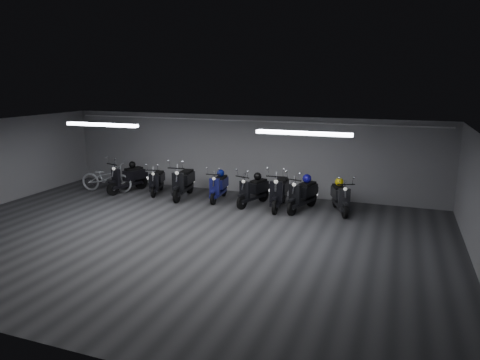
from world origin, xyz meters
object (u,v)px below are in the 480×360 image
(scooter_5, at_px, (253,186))
(scooter_8, at_px, (303,189))
(scooter_4, at_px, (219,182))
(helmet_2, at_px, (132,165))
(scooter_1, at_px, (157,177))
(helmet_1, at_px, (307,179))
(helmet_3, at_px, (221,173))
(scooter_9, at_px, (341,193))
(helmet_0, at_px, (339,182))
(helmet_4, at_px, (258,176))
(scooter_0, at_px, (127,173))
(bicycle, at_px, (106,175))
(scooter_7, at_px, (279,186))
(scooter_3, at_px, (183,177))

(scooter_5, height_order, scooter_8, scooter_8)
(scooter_4, bearing_deg, helmet_2, 173.77)
(scooter_4, relative_size, scooter_8, 0.91)
(scooter_1, distance_m, helmet_1, 5.46)
(scooter_1, distance_m, helmet_3, 2.44)
(scooter_9, bearing_deg, helmet_3, 154.85)
(helmet_0, xyz_separation_m, helmet_3, (-4.02, 0.02, -0.02))
(scooter_4, relative_size, helmet_4, 6.55)
(scooter_0, bearing_deg, scooter_5, 18.65)
(bicycle, bearing_deg, scooter_9, -96.83)
(scooter_7, bearing_deg, helmet_4, 156.17)
(scooter_5, xyz_separation_m, helmet_1, (1.72, 0.20, 0.34))
(bicycle, xyz_separation_m, helmet_3, (4.33, 0.54, 0.27))
(scooter_8, height_order, helmet_0, scooter_8)
(scooter_8, bearing_deg, scooter_9, 27.76)
(scooter_9, xyz_separation_m, bicycle, (-8.43, -0.30, -0.01))
(helmet_2, height_order, helmet_4, helmet_2)
(scooter_7, distance_m, helmet_4, 0.89)
(scooter_8, distance_m, helmet_0, 1.17)
(helmet_2, bearing_deg, scooter_1, -3.50)
(scooter_7, bearing_deg, helmet_3, 163.60)
(scooter_7, height_order, helmet_1, scooter_7)
(scooter_7, bearing_deg, scooter_4, 169.42)
(helmet_0, height_order, helmet_3, helmet_0)
(scooter_8, bearing_deg, helmet_4, -172.50)
(scooter_4, bearing_deg, scooter_3, -178.97)
(scooter_1, height_order, helmet_4, scooter_1)
(scooter_9, height_order, bicycle, scooter_9)
(helmet_2, relative_size, helmet_4, 0.96)
(scooter_3, xyz_separation_m, scooter_5, (2.58, -0.06, -0.08))
(helmet_1, xyz_separation_m, helmet_4, (-1.64, 0.03, -0.06))
(scooter_3, height_order, scooter_7, scooter_7)
(scooter_0, height_order, scooter_3, scooter_3)
(scooter_0, distance_m, bicycle, 0.80)
(scooter_1, distance_m, bicycle, 1.94)
(scooter_4, relative_size, bicycle, 0.86)
(scooter_7, height_order, helmet_0, scooter_7)
(scooter_4, height_order, scooter_5, scooter_5)
(scooter_9, bearing_deg, scooter_5, 161.75)
(scooter_1, bearing_deg, scooter_0, 172.91)
(helmet_2, bearing_deg, scooter_8, -2.90)
(scooter_3, distance_m, scooter_5, 2.58)
(scooter_5, xyz_separation_m, bicycle, (-5.64, -0.13, -0.02))
(scooter_8, bearing_deg, scooter_1, -165.44)
(scooter_4, distance_m, scooter_9, 4.09)
(helmet_4, bearing_deg, helmet_3, 172.46)
(scooter_1, distance_m, scooter_4, 2.43)
(scooter_5, relative_size, helmet_2, 7.06)
(scooter_4, relative_size, helmet_3, 6.71)
(helmet_0, bearing_deg, scooter_3, -176.37)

